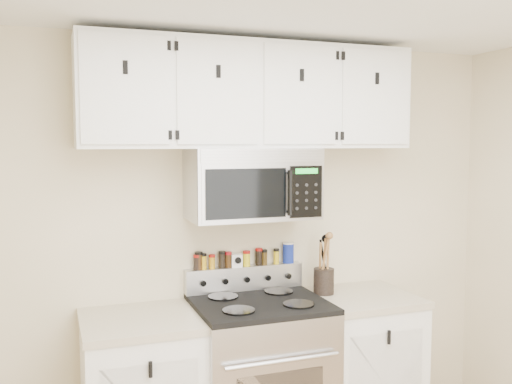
% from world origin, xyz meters
% --- Properties ---
extents(back_wall, '(3.50, 0.01, 2.50)m').
position_xyz_m(back_wall, '(0.00, 1.75, 1.25)').
color(back_wall, '#BDB38E').
rests_on(back_wall, floor).
extents(range, '(0.76, 0.65, 1.10)m').
position_xyz_m(range, '(0.00, 1.43, 0.49)').
color(range, '#B7B7BA').
rests_on(range, floor).
extents(base_cabinet_right, '(0.64, 0.62, 0.92)m').
position_xyz_m(base_cabinet_right, '(0.69, 1.45, 0.46)').
color(base_cabinet_right, white).
rests_on(base_cabinet_right, floor).
extents(microwave, '(0.76, 0.44, 0.42)m').
position_xyz_m(microwave, '(0.00, 1.55, 1.63)').
color(microwave, '#9E9EA3').
rests_on(microwave, back_wall).
extents(upper_cabinets, '(2.00, 0.35, 0.62)m').
position_xyz_m(upper_cabinets, '(-0.00, 1.58, 2.15)').
color(upper_cabinets, white).
rests_on(upper_cabinets, back_wall).
extents(utensil_crock, '(0.13, 0.13, 0.38)m').
position_xyz_m(utensil_crock, '(0.48, 1.55, 1.01)').
color(utensil_crock, black).
rests_on(utensil_crock, base_cabinet_right).
extents(kitchen_timer, '(0.08, 0.07, 0.08)m').
position_xyz_m(kitchen_timer, '(-0.05, 1.71, 1.14)').
color(kitchen_timer, white).
rests_on(kitchen_timer, range).
extents(salt_canister, '(0.07, 0.07, 0.13)m').
position_xyz_m(salt_canister, '(0.30, 1.71, 1.17)').
color(salt_canister, navy).
rests_on(salt_canister, range).
extents(spice_jar_0, '(0.05, 0.05, 0.09)m').
position_xyz_m(spice_jar_0, '(-0.30, 1.71, 1.15)').
color(spice_jar_0, black).
rests_on(spice_jar_0, range).
extents(spice_jar_1, '(0.05, 0.05, 0.11)m').
position_xyz_m(spice_jar_1, '(-0.29, 1.71, 1.16)').
color(spice_jar_1, '#3E250E').
rests_on(spice_jar_1, range).
extents(spice_jar_2, '(0.04, 0.04, 0.10)m').
position_xyz_m(spice_jar_2, '(-0.26, 1.71, 1.15)').
color(spice_jar_2, gold).
rests_on(spice_jar_2, range).
extents(spice_jar_3, '(0.04, 0.04, 0.09)m').
position_xyz_m(spice_jar_3, '(-0.21, 1.71, 1.14)').
color(spice_jar_3, gold).
rests_on(spice_jar_3, range).
extents(spice_jar_4, '(0.04, 0.04, 0.10)m').
position_xyz_m(spice_jar_4, '(-0.15, 1.71, 1.15)').
color(spice_jar_4, black).
rests_on(spice_jar_4, range).
extents(spice_jar_5, '(0.04, 0.04, 0.10)m').
position_xyz_m(spice_jar_5, '(-0.10, 1.71, 1.15)').
color(spice_jar_5, '#3E250E').
rests_on(spice_jar_5, range).
extents(spice_jar_6, '(0.05, 0.05, 0.10)m').
position_xyz_m(spice_jar_6, '(0.02, 1.71, 1.15)').
color(spice_jar_6, yellow).
rests_on(spice_jar_6, range).
extents(spice_jar_7, '(0.05, 0.05, 0.11)m').
position_xyz_m(spice_jar_7, '(0.10, 1.71, 1.15)').
color(spice_jar_7, black).
rests_on(spice_jar_7, range).
extents(spice_jar_8, '(0.04, 0.04, 0.10)m').
position_xyz_m(spice_jar_8, '(0.13, 1.71, 1.15)').
color(spice_jar_8, '#422F0F').
rests_on(spice_jar_8, range).
extents(spice_jar_9, '(0.04, 0.04, 0.10)m').
position_xyz_m(spice_jar_9, '(0.22, 1.71, 1.15)').
color(spice_jar_9, gold).
rests_on(spice_jar_9, range).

